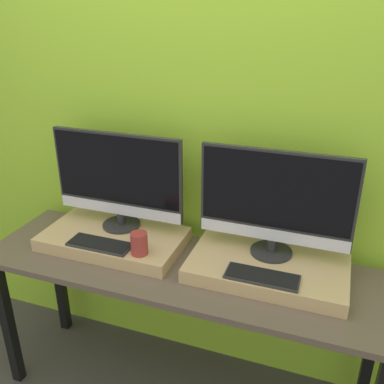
{
  "coord_description": "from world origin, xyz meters",
  "views": [
    {
      "loc": [
        0.61,
        -1.26,
        1.9
      ],
      "look_at": [
        0.0,
        0.43,
        1.11
      ],
      "focal_mm": 40.0,
      "sensor_mm": 36.0,
      "label": 1
    }
  ],
  "objects_px": {
    "mug": "(139,243)",
    "keyboard_right": "(262,277)",
    "keyboard_left": "(100,244)",
    "monitor_right": "(276,201)",
    "monitor_left": "(118,178)"
  },
  "relations": [
    {
      "from": "mug",
      "to": "keyboard_right",
      "type": "distance_m",
      "value": 0.56
    },
    {
      "from": "keyboard_left",
      "to": "keyboard_right",
      "type": "height_order",
      "value": "same"
    },
    {
      "from": "keyboard_left",
      "to": "mug",
      "type": "distance_m",
      "value": 0.21
    },
    {
      "from": "keyboard_left",
      "to": "monitor_right",
      "type": "distance_m",
      "value": 0.83
    },
    {
      "from": "monitor_left",
      "to": "keyboard_right",
      "type": "distance_m",
      "value": 0.83
    },
    {
      "from": "monitor_left",
      "to": "monitor_right",
      "type": "xyz_separation_m",
      "value": [
        0.76,
        0.0,
        0.0
      ]
    },
    {
      "from": "mug",
      "to": "keyboard_right",
      "type": "relative_size",
      "value": 0.34
    },
    {
      "from": "keyboard_left",
      "to": "monitor_right",
      "type": "height_order",
      "value": "monitor_right"
    },
    {
      "from": "mug",
      "to": "monitor_right",
      "type": "relative_size",
      "value": 0.16
    },
    {
      "from": "monitor_right",
      "to": "monitor_left",
      "type": "bearing_deg",
      "value": 180.0
    },
    {
      "from": "monitor_left",
      "to": "keyboard_right",
      "type": "xyz_separation_m",
      "value": [
        0.76,
        -0.21,
        -0.25
      ]
    },
    {
      "from": "monitor_left",
      "to": "keyboard_left",
      "type": "bearing_deg",
      "value": -90.0
    },
    {
      "from": "keyboard_right",
      "to": "keyboard_left",
      "type": "bearing_deg",
      "value": 180.0
    },
    {
      "from": "keyboard_left",
      "to": "monitor_right",
      "type": "relative_size",
      "value": 0.46
    },
    {
      "from": "monitor_right",
      "to": "mug",
      "type": "bearing_deg",
      "value": -159.65
    }
  ]
}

